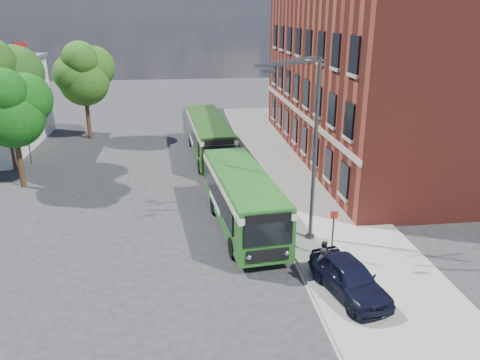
{
  "coord_description": "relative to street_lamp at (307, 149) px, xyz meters",
  "views": [
    {
      "loc": [
        -0.89,
        -22.6,
        10.83
      ],
      "look_at": [
        2.05,
        1.28,
        2.2
      ],
      "focal_mm": 35.0,
      "sensor_mm": 36.0,
      "label": 1
    }
  ],
  "objects": [
    {
      "name": "ground",
      "position": [
        -4.84,
        2.0,
        -4.79
      ],
      "size": [
        120.0,
        120.0,
        0.0
      ],
      "primitive_type": "plane",
      "color": "#262628",
      "rests_on": "ground"
    },
    {
      "name": "kerb_line",
      "position": [
        -0.89,
        10.0,
        -4.79
      ],
      "size": [
        0.12,
        48.0,
        0.01
      ],
      "primitive_type": "cube",
      "color": "beige",
      "rests_on": "ground"
    },
    {
      "name": "bus_front",
      "position": [
        -2.84,
        1.93,
        -2.96
      ],
      "size": [
        3.54,
        10.16,
        3.02
      ],
      "color": "#23621E",
      "rests_on": "ground"
    },
    {
      "name": "pedestrian_a",
      "position": [
        -0.24,
        -3.95,
        -3.87
      ],
      "size": [
        0.67,
        0.58,
        1.54
      ],
      "primitive_type": "imported",
      "rotation": [
        0.0,
        0.0,
        3.61
      ],
      "color": "black",
      "rests_on": "pavement"
    },
    {
      "name": "parked_car",
      "position": [
        0.57,
        -5.04,
        -3.91
      ],
      "size": [
        2.64,
        4.58,
        1.47
      ],
      "primitive_type": "imported",
      "rotation": [
        0.0,
        0.0,
        0.22
      ],
      "color": "black",
      "rests_on": "pavement"
    },
    {
      "name": "tree_left",
      "position": [
        -16.31,
        9.79,
        0.48
      ],
      "size": [
        4.61,
        4.38,
        7.78
      ],
      "color": "#321D12",
      "rests_on": "ground"
    },
    {
      "name": "pavement",
      "position": [
        2.16,
        10.0,
        -4.72
      ],
      "size": [
        6.0,
        48.0,
        0.15
      ],
      "primitive_type": "cube",
      "color": "gray",
      "rests_on": "ground"
    },
    {
      "name": "flagpole",
      "position": [
        -17.29,
        15.0,
        0.15
      ],
      "size": [
        0.95,
        0.1,
        9.0
      ],
      "color": "#3B3E41",
      "rests_on": "ground"
    },
    {
      "name": "bus_stop_sign",
      "position": [
        0.76,
        -2.2,
        -3.28
      ],
      "size": [
        0.35,
        0.08,
        2.52
      ],
      "color": "#3B3E41",
      "rests_on": "ground"
    },
    {
      "name": "pedestrian_b",
      "position": [
        0.0,
        -3.3,
        -3.89
      ],
      "size": [
        0.76,
        0.61,
        1.5
      ],
      "primitive_type": "imported",
      "rotation": [
        0.0,
        0.0,
        3.08
      ],
      "color": "black",
      "rests_on": "pavement"
    },
    {
      "name": "street_lamp",
      "position": [
        0.0,
        0.0,
        0.0
      ],
      "size": [
        2.96,
        2.38,
        9.0
      ],
      "color": "#3B3E41",
      "rests_on": "ground"
    },
    {
      "name": "bus_rear",
      "position": [
        -3.8,
        15.46,
        -2.96
      ],
      "size": [
        3.33,
        12.25,
        3.02
      ],
      "color": "#234E15",
      "rests_on": "ground"
    },
    {
      "name": "brick_office",
      "position": [
        9.16,
        14.0,
        2.18
      ],
      "size": [
        12.1,
        26.0,
        14.2
      ],
      "color": "maroon",
      "rests_on": "ground"
    },
    {
      "name": "tree_mid",
      "position": [
        -18.29,
        14.09,
        1.52
      ],
      "size": [
        5.51,
        5.24,
        9.3
      ],
      "color": "#321D12",
      "rests_on": "ground"
    },
    {
      "name": "tree_right",
      "position": [
        -14.17,
        22.19,
        1.07
      ],
      "size": [
        5.12,
        4.87,
        8.64
      ],
      "color": "#321D12",
      "rests_on": "ground"
    }
  ]
}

